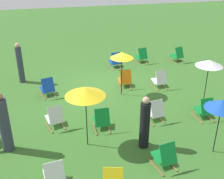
{
  "coord_description": "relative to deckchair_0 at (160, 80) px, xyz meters",
  "views": [
    {
      "loc": [
        2.31,
        10.92,
        5.39
      ],
      "look_at": [
        0.0,
        1.2,
        0.5
      ],
      "focal_mm": 45.74,
      "sensor_mm": 36.0,
      "label": 1
    }
  ],
  "objects": [
    {
      "name": "ground_plane",
      "position": [
        2.27,
        -0.51,
        -0.37
      ],
      "size": [
        40.0,
        40.0,
        0.0
      ],
      "primitive_type": "plane",
      "color": "#386B28"
    },
    {
      "name": "deckchair_0",
      "position": [
        0.0,
        0.0,
        0.0
      ],
      "size": [
        0.55,
        0.8,
        0.83
      ],
      "rotation": [
        0.0,
        0.0,
        0.1
      ],
      "color": "olive",
      "rests_on": "ground"
    },
    {
      "name": "deckchair_1",
      "position": [
        1.16,
        2.45,
        0.0
      ],
      "size": [
        0.61,
        0.83,
        0.83
      ],
      "rotation": [
        0.0,
        0.0,
        0.18
      ],
      "color": "olive",
      "rests_on": "ground"
    },
    {
      "name": "deckchair_2",
      "position": [
        -0.58,
        2.72,
        0.0
      ],
      "size": [
        0.5,
        0.78,
        0.83
      ],
      "rotation": [
        0.0,
        0.0,
        0.04
      ],
      "color": "olive",
      "rests_on": "ground"
    },
    {
      "name": "deckchair_4",
      "position": [
        1.77,
        4.76,
        0.0
      ],
      "size": [
        0.61,
        0.83,
        0.83
      ],
      "rotation": [
        0.0,
        0.0,
        0.19
      ],
      "color": "olive",
      "rests_on": "ground"
    },
    {
      "name": "deckchair_5",
      "position": [
        4.73,
        4.82,
        0.0
      ],
      "size": [
        0.57,
        0.81,
        0.83
      ],
      "rotation": [
        0.0,
        0.0,
        0.12
      ],
      "color": "olive",
      "rests_on": "ground"
    },
    {
      "name": "deckchair_6",
      "position": [
        1.29,
        -2.72,
        0.0
      ],
      "size": [
        0.55,
        0.81,
        0.83
      ],
      "rotation": [
        0.0,
        0.0,
        0.1
      ],
      "color": "olive",
      "rests_on": "ground"
    },
    {
      "name": "deckchair_7",
      "position": [
        1.44,
        -0.38,
        0.0
      ],
      "size": [
        0.51,
        0.78,
        0.83
      ],
      "rotation": [
        0.0,
        0.0,
        -0.04
      ],
      "color": "olive",
      "rests_on": "ground"
    },
    {
      "name": "deckchair_8",
      "position": [
        4.73,
        -0.31,
        0.0
      ],
      "size": [
        0.66,
        0.86,
        0.83
      ],
      "rotation": [
        0.0,
        0.0,
        0.26
      ],
      "color": "olive",
      "rests_on": "ground"
    },
    {
      "name": "deckchair_10",
      "position": [
        -2.13,
        -2.81,
        0.0
      ],
      "size": [
        0.68,
        0.87,
        0.83
      ],
      "rotation": [
        0.0,
        0.0,
        0.31
      ],
      "color": "olive",
      "rests_on": "ground"
    },
    {
      "name": "deckchair_11",
      "position": [
        3.07,
        2.56,
        0.0
      ],
      "size": [
        0.48,
        0.76,
        0.83
      ],
      "rotation": [
        0.0,
        0.0,
        0.0
      ],
      "color": "olive",
      "rests_on": "ground"
    },
    {
      "name": "deckchair_14",
      "position": [
        4.56,
        2.06,
        0.0
      ],
      "size": [
        0.67,
        0.86,
        0.83
      ],
      "rotation": [
        0.0,
        0.0,
        0.28
      ],
      "color": "olive",
      "rests_on": "ground"
    },
    {
      "name": "deckchair_15",
      "position": [
        -0.22,
        -3.11,
        0.0
      ],
      "size": [
        0.62,
        0.84,
        0.83
      ],
      "rotation": [
        0.0,
        0.0,
        0.21
      ],
      "color": "olive",
      "rests_on": "ground"
    },
    {
      "name": "umbrella_0",
      "position": [
        3.66,
        3.27,
        1.43
      ],
      "size": [
        1.16,
        1.16,
        1.92
      ],
      "color": "black",
      "rests_on": "ground"
    },
    {
      "name": "umbrella_1",
      "position": [
        0.08,
        4.48,
        1.23
      ],
      "size": [
        0.94,
        0.94,
        1.74
      ],
      "color": "black",
      "rests_on": "ground"
    },
    {
      "name": "umbrella_2",
      "position": [
        -1.22,
        1.61,
        1.26
      ],
      "size": [
        1.01,
        1.01,
        1.75
      ],
      "color": "black",
      "rests_on": "ground"
    },
    {
      "name": "umbrella_3",
      "position": [
        1.76,
        0.22,
        1.34
      ],
      "size": [
        0.91,
        0.91,
        1.83
      ],
      "color": "black",
      "rests_on": "ground"
    },
    {
      "name": "person_0",
      "position": [
        6.0,
        2.97,
        0.52
      ],
      "size": [
        0.37,
        0.37,
        1.89
      ],
      "rotation": [
        0.0,
        0.0,
        1.42
      ],
      "color": "#333847",
      "rests_on": "ground"
    },
    {
      "name": "person_1",
      "position": [
        5.81,
        -2.03,
        0.51
      ],
      "size": [
        0.34,
        0.34,
        1.82
      ],
      "rotation": [
        0.0,
        0.0,
        4.4
      ],
      "color": "#333847",
      "rests_on": "ground"
    },
    {
      "name": "person_2",
      "position": [
        2.01,
        3.74,
        0.43
      ],
      "size": [
        0.4,
        0.4,
        1.69
      ],
      "rotation": [
        0.0,
        0.0,
        2.0
      ],
      "color": "black",
      "rests_on": "ground"
    }
  ]
}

